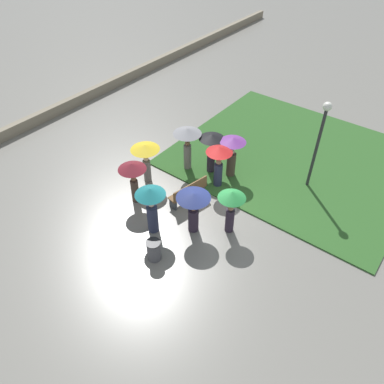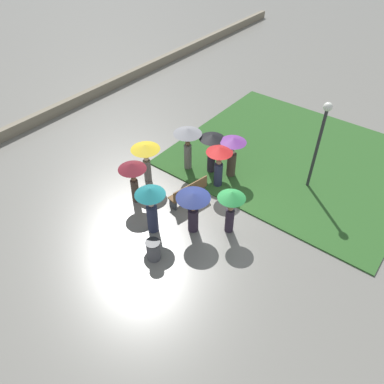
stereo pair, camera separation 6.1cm
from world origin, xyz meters
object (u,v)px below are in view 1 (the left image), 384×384
object	(u,v)px
crowd_person_yellow	(146,153)
crowd_person_green	(231,202)
park_bench	(189,192)
crowd_person_purple	(232,151)
lamp_post	(320,134)
trash_bin	(154,250)
crowd_person_grey	(187,138)
crowd_person_navy	(193,204)
crowd_person_maroon	(133,173)
crowd_person_teal	(151,202)
crowd_person_black	(211,146)
crowd_person_red	(219,158)

from	to	relation	value
crowd_person_yellow	crowd_person_green	world-z (taller)	crowd_person_green
park_bench	crowd_person_purple	world-z (taller)	crowd_person_purple
lamp_post	crowd_person_purple	distance (m)	3.40
trash_bin	crowd_person_yellow	size ratio (longest dim) A/B	0.44
crowd_person_grey	crowd_person_navy	bearing A→B (deg)	81.54
crowd_person_maroon	crowd_person_navy	bearing A→B (deg)	-68.18
crowd_person_maroon	crowd_person_grey	world-z (taller)	crowd_person_grey
crowd_person_grey	crowd_person_teal	xyz separation A→B (m)	(3.60, 1.28, -0.19)
crowd_person_black	trash_bin	bearing A→B (deg)	87.50
trash_bin	crowd_person_yellow	distance (m)	4.26
crowd_person_navy	park_bench	bearing A→B (deg)	-11.15
crowd_person_yellow	crowd_person_grey	size ratio (longest dim) A/B	0.88
park_bench	lamp_post	xyz separation A→B (m)	(-3.70, 3.27, 2.00)
crowd_person_navy	crowd_person_red	bearing A→B (deg)	-39.70
park_bench	crowd_person_maroon	bearing A→B (deg)	-41.01
lamp_post	crowd_person_maroon	world-z (taller)	lamp_post
crowd_person_red	crowd_person_grey	size ratio (longest dim) A/B	0.94
crowd_person_maroon	crowd_person_green	world-z (taller)	crowd_person_green
crowd_person_maroon	crowd_person_black	bearing A→B (deg)	-1.50
lamp_post	crowd_person_yellow	size ratio (longest dim) A/B	2.13
crowd_person_red	crowd_person_grey	world-z (taller)	crowd_person_grey
crowd_person_maroon	crowd_person_red	bearing A→B (deg)	-17.59
crowd_person_purple	lamp_post	bearing A→B (deg)	-116.17
crowd_person_maroon	crowd_person_purple	bearing A→B (deg)	-10.88
park_bench	lamp_post	distance (m)	5.33
crowd_person_green	crowd_person_purple	distance (m)	3.18
crowd_person_yellow	crowd_person_green	distance (m)	4.24
park_bench	crowd_person_teal	size ratio (longest dim) A/B	0.87
lamp_post	crowd_person_grey	world-z (taller)	lamp_post
trash_bin	crowd_person_green	xyz separation A→B (m)	(-2.59, 1.26, 0.96)
lamp_post	crowd_person_purple	xyz separation A→B (m)	(1.37, -2.86, -1.21)
crowd_person_black	crowd_person_green	size ratio (longest dim) A/B	1.01
park_bench	crowd_person_black	xyz separation A→B (m)	(-2.05, -0.41, 0.84)
crowd_person_green	crowd_person_grey	xyz separation A→B (m)	(-1.96, -3.43, 0.18)
crowd_person_purple	crowd_person_green	bearing A→B (deg)	160.74
crowd_person_grey	trash_bin	bearing A→B (deg)	65.60
crowd_person_grey	crowd_person_purple	distance (m)	1.89
trash_bin	crowd_person_navy	world-z (taller)	crowd_person_navy
crowd_person_green	crowd_person_teal	size ratio (longest dim) A/B	0.94
trash_bin	crowd_person_green	world-z (taller)	crowd_person_green
crowd_person_grey	crowd_person_green	bearing A→B (deg)	100.39
crowd_person_yellow	crowd_person_black	size ratio (longest dim) A/B	0.96
lamp_post	crowd_person_grey	size ratio (longest dim) A/B	1.87
crowd_person_maroon	crowd_person_green	bearing A→B (deg)	-57.65
trash_bin	crowd_person_red	world-z (taller)	crowd_person_red
trash_bin	crowd_person_black	size ratio (longest dim) A/B	0.42
crowd_person_green	crowd_person_red	size ratio (longest dim) A/B	0.97
crowd_person_green	crowd_person_teal	bearing A→B (deg)	-134.86
crowd_person_red	crowd_person_grey	xyz separation A→B (m)	(-0.15, -1.68, 0.18)
park_bench	crowd_person_navy	distance (m)	1.73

